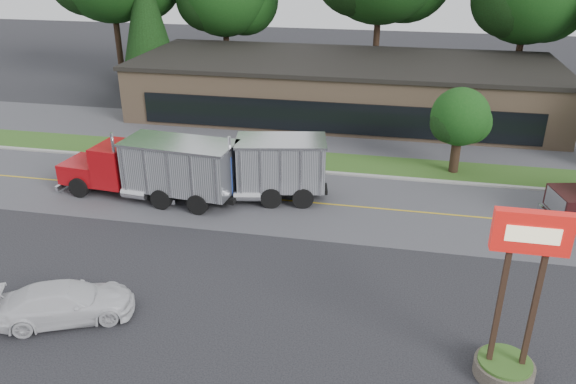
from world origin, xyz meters
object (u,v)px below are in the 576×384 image
Objects in this scene: bilo_sign at (513,325)px; dump_truck_red at (157,167)px; rally_car at (66,302)px; dump_truck_blue at (260,168)px.

bilo_sign reaches higher than dump_truck_red.
bilo_sign is 15.56m from rally_car.
bilo_sign is 19.41m from dump_truck_red.
rally_car is (-4.52, -11.63, -1.10)m from dump_truck_blue.
bilo_sign reaches higher than rally_car.
dump_truck_red is 1.24× the size of dump_truck_blue.
rally_car is at bearing 57.77° from dump_truck_blue.
dump_truck_red is 10.64m from rally_car.
dump_truck_blue is at bearing -163.06° from dump_truck_red.
dump_truck_red is 2.09× the size of rally_car.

